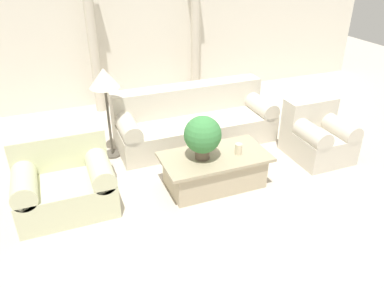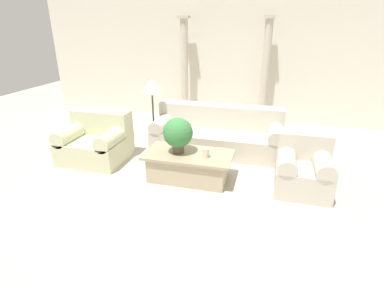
{
  "view_description": "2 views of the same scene",
  "coord_description": "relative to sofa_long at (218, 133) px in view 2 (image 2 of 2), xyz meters",
  "views": [
    {
      "loc": [
        -1.89,
        -4.09,
        2.85
      ],
      "look_at": [
        -0.34,
        -0.15,
        0.57
      ],
      "focal_mm": 35.0,
      "sensor_mm": 36.0,
      "label": 1
    },
    {
      "loc": [
        1.09,
        -4.5,
        2.36
      ],
      "look_at": [
        -0.11,
        -0.06,
        0.49
      ],
      "focal_mm": 28.0,
      "sensor_mm": 36.0,
      "label": 2
    }
  ],
  "objects": [
    {
      "name": "loveseat",
      "position": [
        -2.08,
        -0.98,
        0.02
      ],
      "size": [
        1.11,
        0.96,
        0.86
      ],
      "color": "beige",
      "rests_on": "ground_plane"
    },
    {
      "name": "potted_plant",
      "position": [
        -0.4,
        -1.3,
        0.42
      ],
      "size": [
        0.47,
        0.47,
        0.57
      ],
      "color": "brown",
      "rests_on": "coffee_table"
    },
    {
      "name": "column_right",
      "position": [
        0.75,
        1.79,
        0.95
      ],
      "size": [
        0.26,
        0.26,
        2.52
      ],
      "color": "beige",
      "rests_on": "ground_plane"
    },
    {
      "name": "floor_lamp",
      "position": [
        -1.33,
        -0.02,
        0.81
      ],
      "size": [
        0.43,
        0.43,
        1.35
      ],
      "color": "#4C473D",
      "rests_on": "ground_plane"
    },
    {
      "name": "wall_back",
      "position": [
        -0.13,
        2.14,
        1.26
      ],
      "size": [
        10.0,
        0.06,
        3.2
      ],
      "color": "silver",
      "rests_on": "ground_plane"
    },
    {
      "name": "pillar_candle",
      "position": [
        0.07,
        -1.38,
        0.17
      ],
      "size": [
        0.09,
        0.09,
        0.14
      ],
      "color": "beige",
      "rests_on": "coffee_table"
    },
    {
      "name": "sofa_long",
      "position": [
        0.0,
        0.0,
        0.0
      ],
      "size": [
        2.48,
        0.96,
        0.86
      ],
      "color": "beige",
      "rests_on": "ground_plane"
    },
    {
      "name": "column_left",
      "position": [
        -1.2,
        1.79,
        0.95
      ],
      "size": [
        0.26,
        0.26,
        2.52
      ],
      "color": "beige",
      "rests_on": "ground_plane"
    },
    {
      "name": "ground_plane",
      "position": [
        -0.13,
        -0.97,
        -0.34
      ],
      "size": [
        16.0,
        16.0,
        0.0
      ],
      "primitive_type": "plane",
      "color": "#BCB2A3"
    },
    {
      "name": "armchair",
      "position": [
        1.52,
        -1.14,
        0.01
      ],
      "size": [
        0.79,
        0.87,
        0.82
      ],
      "color": "beige",
      "rests_on": "ground_plane"
    },
    {
      "name": "coffee_table",
      "position": [
        -0.22,
        -1.3,
        -0.12
      ],
      "size": [
        1.39,
        0.74,
        0.44
      ],
      "color": "tan",
      "rests_on": "ground_plane"
    }
  ]
}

